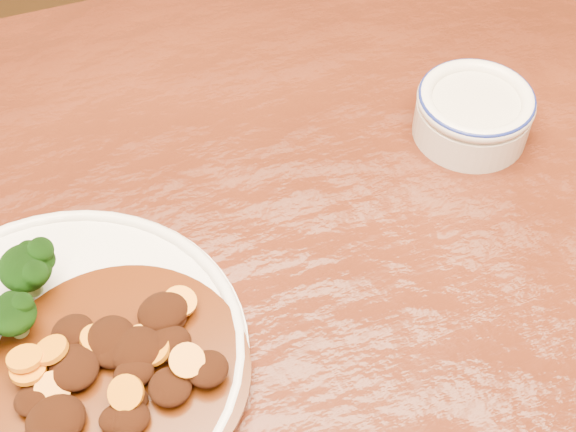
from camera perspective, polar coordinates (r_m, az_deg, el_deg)
name	(u,v)px	position (r m, az deg, el deg)	size (l,w,h in m)	color
dining_table	(296,331)	(0.74, 0.55, -8.21)	(1.59, 1.06, 0.75)	#4F1E0E
dinner_plate	(56,361)	(0.64, -16.15, -9.89)	(0.29, 0.29, 0.02)	white
mince_stew	(120,366)	(0.61, -11.86, -10.39)	(0.20, 0.20, 0.03)	#4C2008
dip_bowl	(473,112)	(0.78, 13.05, 7.24)	(0.11, 0.11, 0.05)	white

